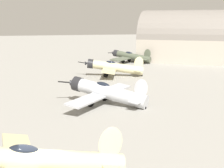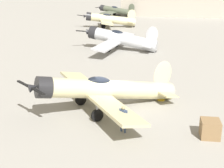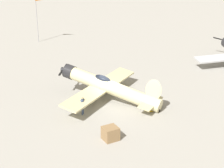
# 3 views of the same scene
# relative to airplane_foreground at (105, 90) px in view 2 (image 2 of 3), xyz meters

# --- Properties ---
(ground_plane) EXTENTS (400.00, 400.00, 0.00)m
(ground_plane) POSITION_rel_airplane_foreground_xyz_m (0.03, -0.51, -1.47)
(ground_plane) COLOR gray
(airplane_foreground) EXTENTS (11.28, 11.21, 3.16)m
(airplane_foreground) POSITION_rel_airplane_foreground_xyz_m (0.00, 0.00, 0.00)
(airplane_foreground) COLOR beige
(airplane_foreground) RESTS_ON ground_plane
(airplane_mid_apron) EXTENTS (10.67, 9.71, 3.31)m
(airplane_mid_apron) POSITION_rel_airplane_foreground_xyz_m (17.88, -8.86, -0.02)
(airplane_mid_apron) COLOR #B7BABF
(airplane_mid_apron) RESTS_ON ground_plane
(airplane_far_line) EXTENTS (10.40, 10.61, 3.37)m
(airplane_far_line) POSITION_rel_airplane_foreground_xyz_m (37.44, -15.10, 0.05)
(airplane_far_line) COLOR beige
(airplane_far_line) RESTS_ON ground_plane
(airplane_outer_stand) EXTENTS (11.18, 10.67, 3.22)m
(airplane_outer_stand) POSITION_rel_airplane_foreground_xyz_m (54.86, -23.83, -0.07)
(airplane_outer_stand) COLOR #4C5442
(airplane_outer_stand) RESTS_ON ground_plane
(ground_crew_mechanic) EXTENTS (0.60, 0.38, 1.66)m
(ground_crew_mechanic) POSITION_rel_airplane_foreground_xyz_m (-3.64, 0.27, -0.46)
(ground_crew_mechanic) COLOR #384766
(ground_crew_mechanic) RESTS_ON ground_plane
(equipment_crate) EXTENTS (1.49, 1.48, 1.04)m
(equipment_crate) POSITION_rel_airplane_foreground_xyz_m (-6.10, -4.06, -0.95)
(equipment_crate) COLOR olive
(equipment_crate) RESTS_ON ground_plane
(fuel_drum) EXTENTS (0.64, 0.64, 0.91)m
(fuel_drum) POSITION_rel_airplane_foreground_xyz_m (0.16, -4.54, -1.01)
(fuel_drum) COLOR gold
(fuel_drum) RESTS_ON ground_plane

